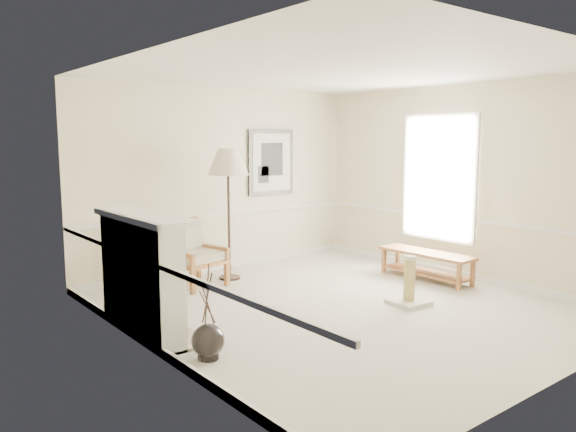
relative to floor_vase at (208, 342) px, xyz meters
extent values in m
plane|color=silver|center=(2.15, 0.42, -0.17)|extent=(5.50, 5.50, 0.00)
cube|color=beige|center=(2.15, 3.17, 1.28)|extent=(5.00, 0.04, 2.90)
cube|color=beige|center=(2.15, -2.33, 1.28)|extent=(5.00, 0.04, 2.90)
cube|color=beige|center=(-0.35, 0.42, 1.28)|extent=(0.04, 5.50, 2.90)
cube|color=beige|center=(4.65, 0.42, 1.28)|extent=(0.04, 5.50, 2.90)
cube|color=white|center=(2.15, 0.42, 2.73)|extent=(5.00, 5.50, 0.04)
cube|color=white|center=(2.15, 3.15, -0.12)|extent=(4.95, 0.04, 0.10)
cube|color=white|center=(2.15, 3.15, 0.73)|extent=(4.95, 0.04, 0.05)
cube|color=white|center=(4.61, 0.82, 1.33)|extent=(0.03, 1.20, 1.80)
cube|color=white|center=(4.60, 0.82, 1.33)|extent=(0.05, 1.34, 1.94)
cube|color=black|center=(3.10, 3.14, 1.53)|extent=(0.92, 0.04, 1.10)
cube|color=white|center=(3.10, 3.11, 1.53)|extent=(0.78, 0.01, 0.96)
cube|color=black|center=(3.10, 3.11, 1.58)|extent=(0.45, 0.01, 0.55)
cube|color=white|center=(-0.21, 1.02, 0.45)|extent=(0.28, 1.50, 1.25)
cube|color=white|center=(-0.16, 1.02, 1.11)|extent=(0.46, 1.64, 0.06)
cube|color=#C6B28E|center=(-0.06, 1.02, 0.38)|extent=(0.02, 1.05, 0.95)
cube|color=black|center=(-0.05, 1.02, 0.25)|extent=(0.02, 0.62, 0.58)
cube|color=gold|center=(-0.05, 1.02, -0.01)|extent=(0.01, 0.66, 0.05)
cube|color=#C6B28E|center=(-0.05, 1.02, -0.16)|extent=(0.60, 1.50, 0.03)
sphere|color=black|center=(0.00, 0.00, 0.01)|extent=(0.32, 0.32, 0.32)
cylinder|color=black|center=(0.00, 0.00, -0.13)|extent=(0.21, 0.21, 0.09)
cylinder|color=black|center=(0.00, 0.00, 0.43)|extent=(0.06, 0.13, 0.50)
cylinder|color=black|center=(0.00, 0.00, 0.39)|extent=(0.07, 0.16, 0.41)
cylinder|color=black|center=(0.00, 0.00, 0.47)|extent=(0.04, 0.07, 0.59)
cube|color=#945B2F|center=(0.99, 2.09, 0.02)|extent=(0.07, 0.07, 0.38)
cube|color=#945B2F|center=(0.87, 2.70, 0.02)|extent=(0.07, 0.07, 0.38)
cube|color=#945B2F|center=(1.60, 2.20, 0.02)|extent=(0.07, 0.07, 0.38)
cube|color=#945B2F|center=(1.49, 2.82, 0.02)|extent=(0.07, 0.07, 0.38)
cube|color=#945B2F|center=(1.24, 2.45, 0.18)|extent=(0.82, 0.82, 0.05)
cube|color=#945B2F|center=(1.18, 2.77, 0.50)|extent=(0.73, 0.29, 0.55)
cube|color=#945B2F|center=(0.93, 2.40, 0.35)|extent=(0.19, 0.71, 0.05)
cube|color=#945B2F|center=(1.55, 2.51, 0.35)|extent=(0.19, 0.71, 0.05)
cube|color=silver|center=(1.24, 2.45, 0.27)|extent=(0.75, 0.75, 0.12)
cube|color=silver|center=(1.19, 2.71, 0.52)|extent=(0.67, 0.31, 0.50)
cylinder|color=black|center=(1.85, 2.51, -0.15)|extent=(0.32, 0.32, 0.03)
cylinder|color=black|center=(1.85, 2.51, 0.74)|extent=(0.04, 0.04, 1.76)
cone|color=beige|center=(1.85, 2.51, 1.59)|extent=(0.76, 0.76, 0.39)
cube|color=#945B2F|center=(4.13, 0.64, 0.23)|extent=(0.48, 1.49, 0.04)
cube|color=#945B2F|center=(4.13, 0.64, -0.07)|extent=(0.41, 1.38, 0.03)
cube|color=#945B2F|center=(3.97, -0.04, 0.02)|extent=(0.05, 0.05, 0.38)
cube|color=#945B2F|center=(4.31, -0.03, 0.02)|extent=(0.05, 0.05, 0.38)
cube|color=#945B2F|center=(3.94, 1.31, 0.02)|extent=(0.05, 0.05, 0.38)
cube|color=#945B2F|center=(4.28, 1.32, 0.02)|extent=(0.05, 0.05, 0.38)
cube|color=silver|center=(2.92, -0.03, -0.14)|extent=(0.46, 0.46, 0.06)
cylinder|color=tan|center=(2.92, -0.03, 0.15)|extent=(0.14, 0.14, 0.53)
cylinder|color=silver|center=(2.92, -0.03, 0.44)|extent=(0.17, 0.17, 0.04)
camera|label=1|loc=(-2.60, -4.50, 1.92)|focal=35.00mm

